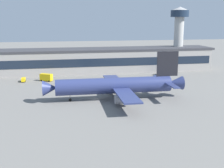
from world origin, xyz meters
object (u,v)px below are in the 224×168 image
Objects in this scene: airliner at (116,86)px; follow_me_car at (23,80)px; stair_truck at (46,77)px; fuel_truck at (164,71)px; control_tower at (179,31)px.

follow_me_car is (-37.49, 38.75, -4.18)m from airliner.
airliner is 46.93m from stair_truck.
stair_truck is at bearing -175.71° from fuel_truck.
control_tower is at bearing 50.57° from airliner.
airliner is 56.09m from fuel_truck.
follow_me_car is 0.53× the size of fuel_truck.
airliner is 54.08m from follow_me_car.
airliner is 83.90m from control_tower.
control_tower is at bearing 17.59° from stair_truck.
stair_truck is (-26.83, 38.36, -3.29)m from airliner.
control_tower reaches higher than airliner.
fuel_truck is at bearing 3.37° from follow_me_car.
airliner is at bearing -129.43° from control_tower.
airliner is at bearing -55.02° from stair_truck.
follow_me_car is 73.41m from fuel_truck.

